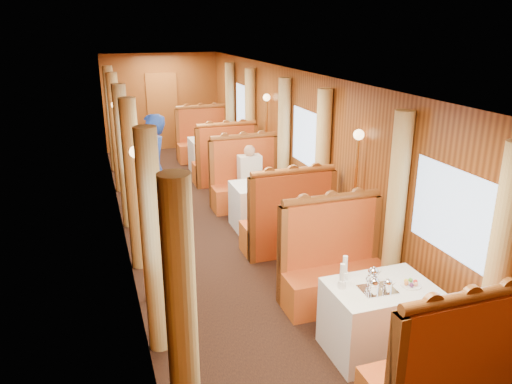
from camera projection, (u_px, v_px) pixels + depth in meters
name	position (u px, v px, depth m)	size (l,w,h in m)	color
floor	(221.00, 232.00, 8.13)	(3.00, 12.00, 0.01)	black
ceiling	(217.00, 76.00, 7.32)	(3.00, 12.00, 0.01)	silver
wall_far	(162.00, 102.00, 13.11)	(3.00, 2.50, 0.01)	brown
wall_left	(120.00, 166.00, 7.28)	(12.00, 2.50, 0.01)	brown
wall_right	(308.00, 150.00, 8.18)	(12.00, 2.50, 0.01)	brown
doorway_far	(163.00, 112.00, 13.16)	(0.80, 0.04, 2.00)	brown
table_near	(379.00, 318.00, 5.09)	(1.05, 0.72, 0.75)	white
banquette_near_fwd	(444.00, 378.00, 4.17)	(1.30, 0.55, 1.34)	#AA2812
banquette_near_aft	(334.00, 270.00, 5.99)	(1.30, 0.55, 1.34)	#AA2812
table_mid	(265.00, 205.00, 8.23)	(1.05, 0.72, 0.75)	white
banquette_mid_fwd	(288.00, 225.00, 7.31)	(1.30, 0.55, 1.34)	#AA2812
banquette_mid_aft	(246.00, 185.00, 9.13)	(1.30, 0.55, 1.34)	#AA2812
table_far	(214.00, 155.00, 11.38)	(1.05, 0.72, 0.75)	white
banquette_far_fwd	(225.00, 164.00, 10.45)	(1.30, 0.55, 1.34)	#AA2812
banquette_far_aft	(204.00, 143.00, 12.27)	(1.30, 0.55, 1.34)	#AA2812
tea_tray	(377.00, 290.00, 4.89)	(0.34, 0.26, 0.01)	silver
teapot_left	(374.00, 289.00, 4.79)	(0.17, 0.13, 0.14)	silver
teapot_right	(387.00, 288.00, 4.83)	(0.14, 0.11, 0.11)	silver
teapot_back	(373.00, 278.00, 4.98)	(0.18, 0.13, 0.15)	silver
fruit_plate	(411.00, 284.00, 4.97)	(0.21, 0.21, 0.05)	white
cup_inboard	(342.00, 279.00, 4.90)	(0.08, 0.08, 0.26)	white
cup_outboard	(345.00, 270.00, 5.06)	(0.08, 0.08, 0.26)	white
rose_vase_mid	(266.00, 173.00, 8.07)	(0.06, 0.06, 0.36)	silver
rose_vase_far	(213.00, 131.00, 11.19)	(0.06, 0.06, 0.36)	silver
window_left_near	(150.00, 254.00, 4.07)	(1.20, 0.90, 0.01)	#91ADD3
curtain_left_near_a	(182.00, 334.00, 3.50)	(0.22, 0.22, 2.35)	tan
curtain_left_near_b	(153.00, 245.00, 4.90)	(0.22, 0.22, 2.35)	tan
window_right_near	(452.00, 212.00, 4.97)	(1.20, 0.90, 0.01)	#91ADD3
curtain_right_near_a	(498.00, 274.00, 4.33)	(0.22, 0.22, 2.35)	tan
curtain_right_near_b	(396.00, 212.00, 5.72)	(0.22, 0.22, 2.35)	tan
window_left_mid	(120.00, 153.00, 7.22)	(1.20, 0.90, 0.01)	#91ADD3
curtain_left_mid_a	(134.00, 186.00, 6.64)	(0.22, 0.22, 2.35)	tan
curtain_left_mid_b	(124.00, 158.00, 8.04)	(0.22, 0.22, 2.35)	tan
window_right_mid	(308.00, 138.00, 8.11)	(1.20, 0.90, 0.01)	#91ADD3
curtain_right_mid_a	(322.00, 168.00, 7.47)	(0.22, 0.22, 2.35)	tan
curtain_right_mid_b	(284.00, 145.00, 8.87)	(0.22, 0.22, 2.35)	tan
window_left_far	(108.00, 113.00, 10.36)	(1.20, 0.90, 0.01)	#91ADD3
curtain_left_far_a	(116.00, 133.00, 9.78)	(0.22, 0.22, 2.35)	tan
curtain_left_far_b	(112.00, 119.00, 11.18)	(0.22, 0.22, 2.35)	tan
window_right_far	(244.00, 106.00, 11.25)	(1.20, 0.90, 0.01)	#91ADD3
curtain_right_far_a	(250.00, 125.00, 10.61)	(0.22, 0.22, 2.35)	tan
curtain_right_far_b	(230.00, 113.00, 12.01)	(0.22, 0.22, 2.35)	tan
sconce_left_fore	(139.00, 194.00, 5.69)	(0.14, 0.14, 1.95)	#BF8C3F
sconce_right_fore	(356.00, 172.00, 6.53)	(0.14, 0.14, 1.95)	#BF8C3F
sconce_left_aft	(118.00, 133.00, 8.83)	(0.14, 0.14, 1.95)	#BF8C3F
sconce_right_aft	(266.00, 123.00, 9.67)	(0.14, 0.14, 1.95)	#BF8C3F
steward	(154.00, 171.00, 8.12)	(0.68, 0.45, 1.88)	navy
passenger	(250.00, 171.00, 8.82)	(0.40, 0.44, 0.76)	beige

